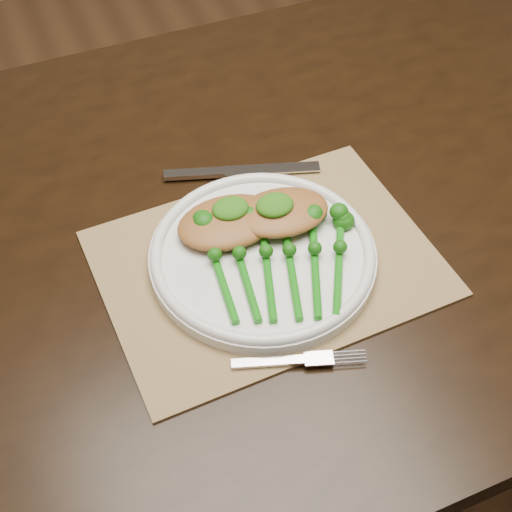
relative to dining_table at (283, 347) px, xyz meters
name	(u,v)px	position (x,y,z in m)	size (l,w,h in m)	color
floor	(227,425)	(-0.09, 0.08, -0.38)	(4.00, 4.00, 0.00)	brown
dining_table	(283,347)	(0.00, 0.00, 0.00)	(1.61, 0.91, 0.75)	black
placemat	(267,263)	(-0.08, -0.10, 0.37)	(0.41, 0.30, 0.00)	olive
dinner_plate	(263,254)	(-0.08, -0.09, 0.39)	(0.28, 0.28, 0.03)	silver
knife	(227,172)	(-0.07, 0.07, 0.38)	(0.21, 0.08, 0.01)	silver
fork	(308,359)	(-0.09, -0.25, 0.38)	(0.15, 0.06, 0.00)	silver
chicken_fillet_left	(228,222)	(-0.11, -0.04, 0.41)	(0.13, 0.09, 0.03)	#975F2B
chicken_fillet_right	(282,212)	(-0.04, -0.06, 0.41)	(0.12, 0.08, 0.02)	#975F2B
pesto_dollop_left	(230,208)	(-0.10, -0.03, 0.42)	(0.05, 0.04, 0.02)	#1A4E0B
pesto_dollop_right	(275,205)	(-0.05, -0.05, 0.43)	(0.05, 0.04, 0.02)	#1A4E0B
broccolini_bundle	(279,270)	(-0.08, -0.13, 0.40)	(0.22, 0.23, 0.04)	#116A0D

